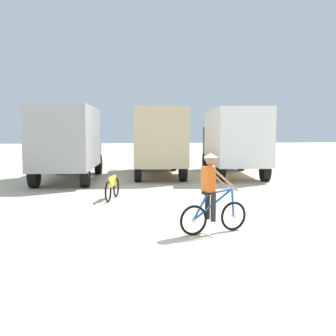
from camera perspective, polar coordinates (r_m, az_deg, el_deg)
The scene contains 6 objects.
ground_plane at distance 9.98m, azimuth 1.11°, elevation -8.09°, with size 120.00×120.00×0.00m, color beige.
box_truck_grey_hauler at distance 18.97m, azimuth -13.86°, elevation 3.91°, with size 2.82×6.89×3.35m.
box_truck_tan_camper at distance 20.32m, azimuth -1.41°, elevation 4.15°, with size 2.77×6.88×3.35m.
box_truck_avon_van at distance 20.64m, azimuth 9.25°, elevation 4.11°, with size 2.97×6.94×3.35m.
cyclist_orange_shirt at distance 9.10m, azimuth 6.26°, elevation -4.00°, with size 1.67×0.68×1.82m.
bicycle_spare at distance 13.60m, azimuth -7.91°, elevation -2.79°, with size 0.61×1.69×0.97m.
Camera 1 is at (-1.48, -9.59, 2.34)m, focal length 42.95 mm.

